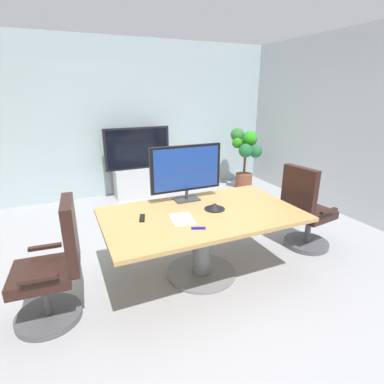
{
  "coord_description": "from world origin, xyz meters",
  "views": [
    {
      "loc": [
        -1.19,
        -2.73,
        1.94
      ],
      "look_at": [
        0.08,
        0.12,
        0.88
      ],
      "focal_mm": 28.22,
      "sensor_mm": 36.0,
      "label": 1
    }
  ],
  "objects_px": {
    "tv_monitor": "(186,170)",
    "remote_control": "(142,218)",
    "conference_table": "(202,228)",
    "office_chair_left": "(54,272)",
    "conference_phone": "(215,207)",
    "potted_plant": "(245,152)",
    "wall_display_unit": "(139,174)",
    "office_chair_right": "(305,215)"
  },
  "relations": [
    {
      "from": "potted_plant",
      "to": "conference_phone",
      "type": "relative_size",
      "value": 5.53
    },
    {
      "from": "wall_display_unit",
      "to": "potted_plant",
      "type": "distance_m",
      "value": 2.17
    },
    {
      "from": "office_chair_right",
      "to": "remote_control",
      "type": "xyz_separation_m",
      "value": [
        -2.05,
        0.09,
        0.28
      ]
    },
    {
      "from": "conference_table",
      "to": "tv_monitor",
      "type": "height_order",
      "value": "tv_monitor"
    },
    {
      "from": "wall_display_unit",
      "to": "remote_control",
      "type": "height_order",
      "value": "wall_display_unit"
    },
    {
      "from": "conference_table",
      "to": "potted_plant",
      "type": "xyz_separation_m",
      "value": [
        2.16,
        2.46,
        0.19
      ]
    },
    {
      "from": "tv_monitor",
      "to": "wall_display_unit",
      "type": "relative_size",
      "value": 0.64
    },
    {
      "from": "wall_display_unit",
      "to": "potted_plant",
      "type": "height_order",
      "value": "wall_display_unit"
    },
    {
      "from": "tv_monitor",
      "to": "conference_table",
      "type": "bearing_deg",
      "value": -90.96
    },
    {
      "from": "office_chair_left",
      "to": "potted_plant",
      "type": "distance_m",
      "value": 4.42
    },
    {
      "from": "office_chair_left",
      "to": "office_chair_right",
      "type": "xyz_separation_m",
      "value": [
        2.89,
        0.09,
        0.0
      ]
    },
    {
      "from": "wall_display_unit",
      "to": "conference_phone",
      "type": "bearing_deg",
      "value": -87.52
    },
    {
      "from": "office_chair_left",
      "to": "tv_monitor",
      "type": "xyz_separation_m",
      "value": [
        1.45,
        0.51,
        0.63
      ]
    },
    {
      "from": "potted_plant",
      "to": "remote_control",
      "type": "relative_size",
      "value": 7.15
    },
    {
      "from": "tv_monitor",
      "to": "office_chair_right",
      "type": "bearing_deg",
      "value": -16.2
    },
    {
      "from": "office_chair_right",
      "to": "conference_phone",
      "type": "relative_size",
      "value": 4.95
    },
    {
      "from": "potted_plant",
      "to": "conference_table",
      "type": "bearing_deg",
      "value": -131.35
    },
    {
      "from": "office_chair_left",
      "to": "office_chair_right",
      "type": "bearing_deg",
      "value": 96.33
    },
    {
      "from": "remote_control",
      "to": "potted_plant",
      "type": "bearing_deg",
      "value": 57.76
    },
    {
      "from": "office_chair_right",
      "to": "wall_display_unit",
      "type": "xyz_separation_m",
      "value": [
        -1.4,
        2.81,
        -0.01
      ]
    },
    {
      "from": "office_chair_right",
      "to": "remote_control",
      "type": "relative_size",
      "value": 6.41
    },
    {
      "from": "conference_phone",
      "to": "office_chair_right",
      "type": "bearing_deg",
      "value": -1.19
    },
    {
      "from": "tv_monitor",
      "to": "remote_control",
      "type": "relative_size",
      "value": 4.94
    },
    {
      "from": "office_chair_right",
      "to": "tv_monitor",
      "type": "bearing_deg",
      "value": 65.41
    },
    {
      "from": "conference_table",
      "to": "office_chair_left",
      "type": "relative_size",
      "value": 1.85
    },
    {
      "from": "conference_table",
      "to": "remote_control",
      "type": "bearing_deg",
      "value": 170.68
    },
    {
      "from": "potted_plant",
      "to": "remote_control",
      "type": "height_order",
      "value": "potted_plant"
    },
    {
      "from": "tv_monitor",
      "to": "wall_display_unit",
      "type": "distance_m",
      "value": 2.48
    },
    {
      "from": "conference_table",
      "to": "tv_monitor",
      "type": "distance_m",
      "value": 0.68
    },
    {
      "from": "remote_control",
      "to": "tv_monitor",
      "type": "bearing_deg",
      "value": 45.27
    },
    {
      "from": "tv_monitor",
      "to": "conference_phone",
      "type": "bearing_deg",
      "value": -67.84
    },
    {
      "from": "office_chair_left",
      "to": "conference_phone",
      "type": "relative_size",
      "value": 4.95
    },
    {
      "from": "potted_plant",
      "to": "conference_phone",
      "type": "height_order",
      "value": "potted_plant"
    },
    {
      "from": "wall_display_unit",
      "to": "conference_phone",
      "type": "relative_size",
      "value": 5.95
    },
    {
      "from": "office_chair_right",
      "to": "conference_phone",
      "type": "bearing_deg",
      "value": 80.42
    },
    {
      "from": "conference_table",
      "to": "tv_monitor",
      "type": "xyz_separation_m",
      "value": [
        0.01,
        0.42,
        0.54
      ]
    },
    {
      "from": "office_chair_left",
      "to": "conference_phone",
      "type": "bearing_deg",
      "value": 98.72
    },
    {
      "from": "tv_monitor",
      "to": "remote_control",
      "type": "distance_m",
      "value": 0.78
    },
    {
      "from": "office_chair_left",
      "to": "wall_display_unit",
      "type": "relative_size",
      "value": 0.83
    },
    {
      "from": "potted_plant",
      "to": "tv_monitor",
      "type": "bearing_deg",
      "value": -136.67
    },
    {
      "from": "wall_display_unit",
      "to": "conference_phone",
      "type": "height_order",
      "value": "wall_display_unit"
    },
    {
      "from": "conference_table",
      "to": "office_chair_right",
      "type": "relative_size",
      "value": 1.85
    }
  ]
}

